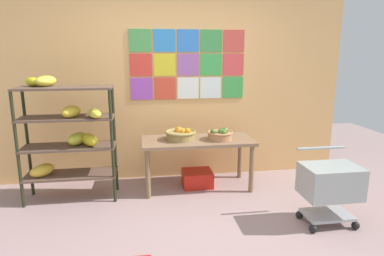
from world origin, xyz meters
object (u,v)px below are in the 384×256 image
(banana_shelf_unit, at_px, (66,131))
(shopping_cart, at_px, (330,184))
(fruit_basket_right, at_px, (181,134))
(produce_crate_under_table, at_px, (197,178))
(fruit_basket_left, at_px, (220,134))
(display_table, at_px, (198,146))

(banana_shelf_unit, relative_size, shopping_cart, 1.93)
(fruit_basket_right, height_order, produce_crate_under_table, fruit_basket_right)
(fruit_basket_left, bearing_deg, fruit_basket_right, 171.22)
(fruit_basket_right, xyz_separation_m, produce_crate_under_table, (0.22, 0.04, -0.62))
(fruit_basket_left, bearing_deg, banana_shelf_unit, -178.54)
(banana_shelf_unit, relative_size, fruit_basket_right, 3.79)
(fruit_basket_right, relative_size, shopping_cart, 0.51)
(shopping_cart, bearing_deg, fruit_basket_left, 129.86)
(produce_crate_under_table, relative_size, shopping_cart, 0.51)
(shopping_cart, bearing_deg, fruit_basket_right, 140.53)
(fruit_basket_right, distance_m, fruit_basket_left, 0.50)
(banana_shelf_unit, height_order, produce_crate_under_table, banana_shelf_unit)
(produce_crate_under_table, bearing_deg, fruit_basket_left, -22.19)
(fruit_basket_right, bearing_deg, shopping_cart, -40.01)
(display_table, height_order, fruit_basket_left, fruit_basket_left)
(fruit_basket_left, height_order, produce_crate_under_table, fruit_basket_left)
(display_table, xyz_separation_m, shopping_cart, (1.16, -1.15, -0.13))
(display_table, relative_size, shopping_cart, 1.85)
(display_table, xyz_separation_m, fruit_basket_right, (-0.21, 0.01, 0.15))
(display_table, relative_size, produce_crate_under_table, 3.66)
(produce_crate_under_table, bearing_deg, shopping_cart, -45.81)
(fruit_basket_right, height_order, shopping_cart, fruit_basket_right)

